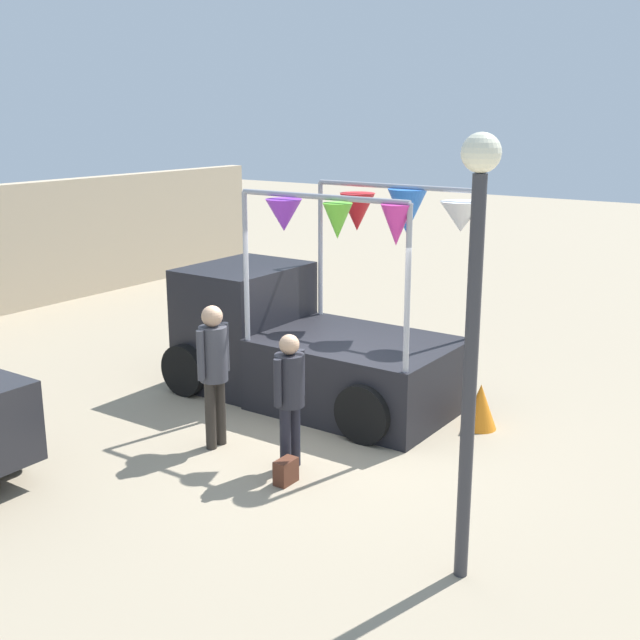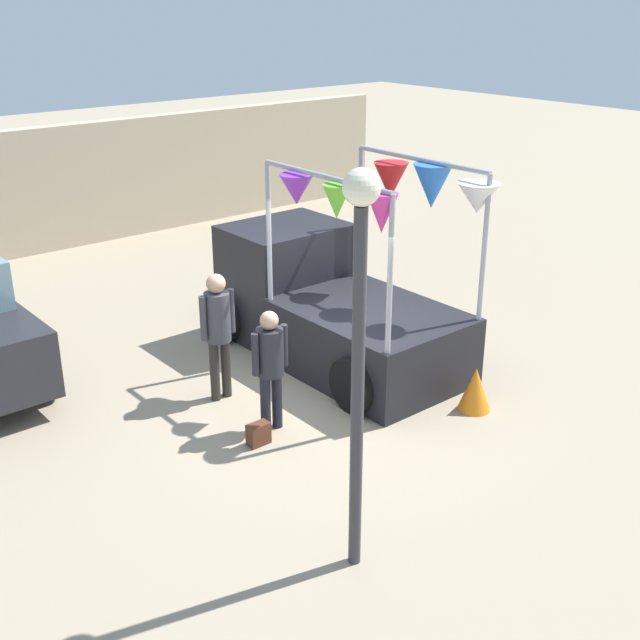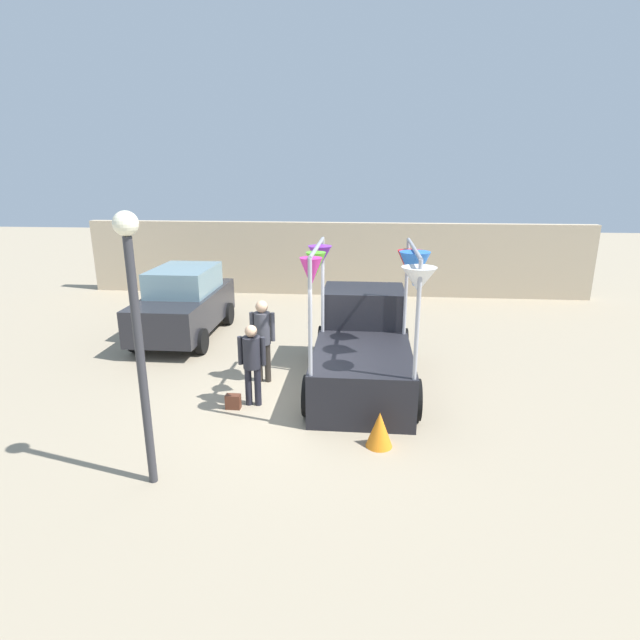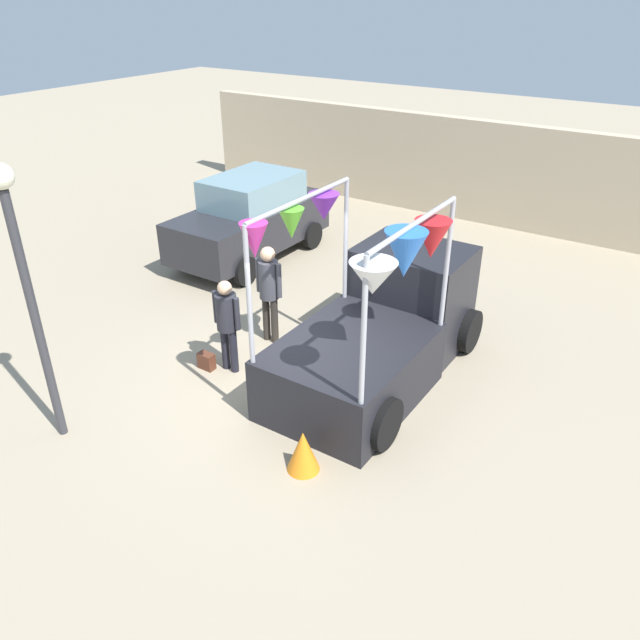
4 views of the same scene
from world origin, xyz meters
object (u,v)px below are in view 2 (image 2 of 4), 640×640
person_customer (270,360)px  person_vendor (218,324)px  street_lamp (359,322)px  vendor_truck (326,298)px  handbag (258,434)px  folded_kite_bundle_tangerine (475,389)px

person_customer → person_vendor: person_vendor is taller
person_customer → street_lamp: size_ratio=0.42×
person_customer → vendor_truck: bearing=33.9°
vendor_truck → person_customer: bearing=-146.1°
vendor_truck → handbag: size_ratio=14.92×
street_lamp → handbag: bearing=76.7°
person_vendor → handbag: (-0.33, -1.33, -0.95)m
vendor_truck → person_customer: 2.51m
person_customer → person_vendor: (-0.02, 1.13, 0.12)m
person_vendor → street_lamp: size_ratio=0.46×
vendor_truck → handbag: 3.00m
vendor_truck → handbag: vendor_truck is taller
street_lamp → folded_kite_bundle_tangerine: bearing=21.2°
person_customer → handbag: person_customer is taller
street_lamp → folded_kite_bundle_tangerine: 4.17m
person_vendor → street_lamp: 4.08m
vendor_truck → person_vendor: bearing=-172.6°
handbag → person_customer: bearing=29.7°
vendor_truck → person_vendor: (-2.11, -0.27, 0.21)m
person_customer → folded_kite_bundle_tangerine: 2.79m
street_lamp → folded_kite_bundle_tangerine: size_ratio=6.43×
person_vendor → handbag: bearing=-103.9°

